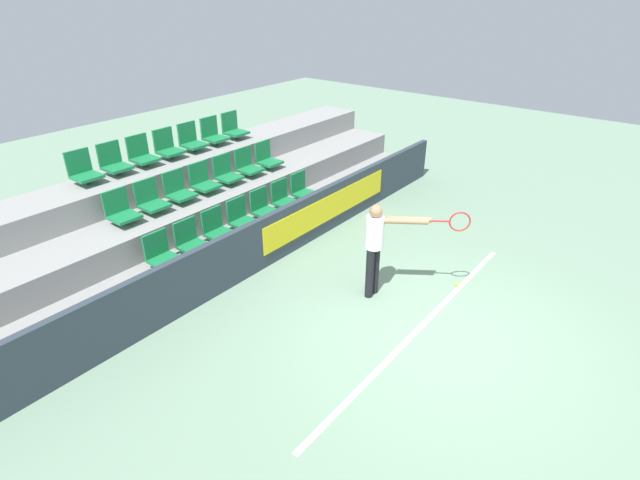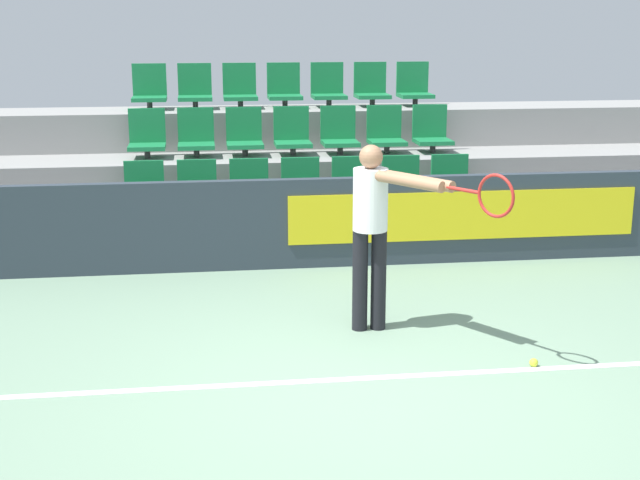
{
  "view_description": "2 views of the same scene",
  "coord_description": "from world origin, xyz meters",
  "px_view_note": "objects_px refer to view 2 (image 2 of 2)",
  "views": [
    {
      "loc": [
        -5.58,
        -2.2,
        4.57
      ],
      "look_at": [
        0.15,
        2.32,
        0.73
      ],
      "focal_mm": 28.0,
      "sensor_mm": 36.0,
      "label": 1
    },
    {
      "loc": [
        -1.09,
        -5.72,
        2.61
      ],
      "look_at": [
        -0.07,
        1.9,
        0.66
      ],
      "focal_mm": 50.0,
      "sensor_mm": 36.0,
      "label": 2
    }
  ],
  "objects_px": {
    "stadium_chair_14": "(149,91)",
    "stadium_chair_15": "(195,90)",
    "stadium_chair_5": "(402,187)",
    "stadium_chair_2": "(250,190)",
    "stadium_chair_0": "(144,193)",
    "stadium_chair_6": "(452,185)",
    "stadium_chair_18": "(328,89)",
    "stadium_chair_17": "(284,89)",
    "stadium_chair_4": "(352,188)",
    "stadium_chair_12": "(386,134)",
    "stadium_chair_16": "(240,90)",
    "tennis_ball": "(534,363)",
    "stadium_chair_11": "(339,135)",
    "stadium_chair_9": "(244,136)",
    "stadium_chair_13": "(431,133)",
    "stadium_chair_19": "(371,88)",
    "stadium_chair_7": "(147,138)",
    "stadium_chair_20": "(414,88)",
    "stadium_chair_1": "(197,192)",
    "stadium_chair_8": "(196,137)",
    "stadium_chair_3": "(301,189)",
    "stadium_chair_10": "(292,135)",
    "tennis_player": "(378,220)"
  },
  "relations": [
    {
      "from": "stadium_chair_6",
      "to": "stadium_chair_14",
      "type": "height_order",
      "value": "stadium_chair_14"
    },
    {
      "from": "stadium_chair_10",
      "to": "stadium_chair_13",
      "type": "bearing_deg",
      "value": 0.0
    },
    {
      "from": "stadium_chair_6",
      "to": "stadium_chair_18",
      "type": "xyz_separation_m",
      "value": [
        -1.16,
        1.95,
        0.95
      ]
    },
    {
      "from": "stadium_chair_4",
      "to": "stadium_chair_12",
      "type": "height_order",
      "value": "stadium_chair_12"
    },
    {
      "from": "stadium_chair_2",
      "to": "stadium_chair_18",
      "type": "distance_m",
      "value": 2.46
    },
    {
      "from": "stadium_chair_0",
      "to": "stadium_chair_3",
      "type": "height_order",
      "value": "same"
    },
    {
      "from": "stadium_chair_1",
      "to": "stadium_chair_12",
      "type": "bearing_deg",
      "value": 22.88
    },
    {
      "from": "stadium_chair_6",
      "to": "stadium_chair_8",
      "type": "bearing_deg",
      "value": 161.35
    },
    {
      "from": "stadium_chair_8",
      "to": "stadium_chair_1",
      "type": "bearing_deg",
      "value": -90.0
    },
    {
      "from": "stadium_chair_5",
      "to": "stadium_chair_16",
      "type": "height_order",
      "value": "stadium_chair_16"
    },
    {
      "from": "stadium_chair_6",
      "to": "stadium_chair_17",
      "type": "height_order",
      "value": "stadium_chair_17"
    },
    {
      "from": "stadium_chair_8",
      "to": "tennis_player",
      "type": "height_order",
      "value": "tennis_player"
    },
    {
      "from": "stadium_chair_8",
      "to": "stadium_chair_10",
      "type": "xyz_separation_m",
      "value": [
        1.16,
        0.0,
        0.0
      ]
    },
    {
      "from": "stadium_chair_2",
      "to": "stadium_chair_17",
      "type": "distance_m",
      "value": 2.25
    },
    {
      "from": "stadium_chair_8",
      "to": "tennis_player",
      "type": "xyz_separation_m",
      "value": [
        1.48,
        -3.74,
        -0.21
      ]
    },
    {
      "from": "stadium_chair_1",
      "to": "stadium_chair_7",
      "type": "height_order",
      "value": "stadium_chair_7"
    },
    {
      "from": "stadium_chair_3",
      "to": "stadium_chair_9",
      "type": "distance_m",
      "value": 1.23
    },
    {
      "from": "stadium_chair_11",
      "to": "stadium_chair_10",
      "type": "bearing_deg",
      "value": 180.0
    },
    {
      "from": "stadium_chair_18",
      "to": "stadium_chair_10",
      "type": "bearing_deg",
      "value": -120.64
    },
    {
      "from": "stadium_chair_2",
      "to": "stadium_chair_10",
      "type": "height_order",
      "value": "stadium_chair_10"
    },
    {
      "from": "stadium_chair_10",
      "to": "stadium_chair_12",
      "type": "xyz_separation_m",
      "value": [
        1.16,
        0.0,
        0.0
      ]
    },
    {
      "from": "stadium_chair_16",
      "to": "tennis_ball",
      "type": "xyz_separation_m",
      "value": [
        1.95,
        -5.64,
        -1.62
      ]
    },
    {
      "from": "stadium_chair_4",
      "to": "stadium_chair_16",
      "type": "bearing_deg",
      "value": 120.64
    },
    {
      "from": "stadium_chair_8",
      "to": "stadium_chair_12",
      "type": "bearing_deg",
      "value": 0.0
    },
    {
      "from": "stadium_chair_11",
      "to": "stadium_chair_14",
      "type": "distance_m",
      "value": 2.56
    },
    {
      "from": "stadium_chair_15",
      "to": "stadium_chair_14",
      "type": "bearing_deg",
      "value": 180.0
    },
    {
      "from": "stadium_chair_4",
      "to": "stadium_chair_11",
      "type": "height_order",
      "value": "stadium_chair_11"
    },
    {
      "from": "stadium_chair_14",
      "to": "stadium_chair_15",
      "type": "xyz_separation_m",
      "value": [
        0.58,
        0.0,
        0.0
      ]
    },
    {
      "from": "stadium_chair_8",
      "to": "stadium_chair_17",
      "type": "bearing_deg",
      "value": 40.16
    },
    {
      "from": "stadium_chair_15",
      "to": "stadium_chair_3",
      "type": "bearing_deg",
      "value": -59.36
    },
    {
      "from": "stadium_chair_6",
      "to": "stadium_chair_10",
      "type": "distance_m",
      "value": 2.05
    },
    {
      "from": "stadium_chair_17",
      "to": "stadium_chair_18",
      "type": "distance_m",
      "value": 0.58
    },
    {
      "from": "stadium_chair_5",
      "to": "stadium_chair_11",
      "type": "relative_size",
      "value": 1.0
    },
    {
      "from": "stadium_chair_9",
      "to": "tennis_ball",
      "type": "height_order",
      "value": "stadium_chair_9"
    },
    {
      "from": "stadium_chair_2",
      "to": "stadium_chair_0",
      "type": "bearing_deg",
      "value": 180.0
    },
    {
      "from": "tennis_ball",
      "to": "stadium_chair_13",
      "type": "bearing_deg",
      "value": 85.45
    },
    {
      "from": "stadium_chair_0",
      "to": "stadium_chair_17",
      "type": "xyz_separation_m",
      "value": [
        1.74,
        1.95,
        0.95
      ]
    },
    {
      "from": "stadium_chair_9",
      "to": "stadium_chair_13",
      "type": "bearing_deg",
      "value": 0.0
    },
    {
      "from": "stadium_chair_9",
      "to": "stadium_chair_0",
      "type": "bearing_deg",
      "value": -139.84
    },
    {
      "from": "stadium_chair_7",
      "to": "stadium_chair_20",
      "type": "bearing_deg",
      "value": 15.71
    },
    {
      "from": "stadium_chair_1",
      "to": "stadium_chair_7",
      "type": "relative_size",
      "value": 1.0
    },
    {
      "from": "stadium_chair_12",
      "to": "stadium_chair_19",
      "type": "xyz_separation_m",
      "value": [
        0.0,
        0.98,
        0.48
      ]
    },
    {
      "from": "stadium_chair_8",
      "to": "stadium_chair_17",
      "type": "height_order",
      "value": "stadium_chair_17"
    },
    {
      "from": "stadium_chair_15",
      "to": "stadium_chair_5",
      "type": "bearing_deg",
      "value": -40.16
    },
    {
      "from": "stadium_chair_3",
      "to": "stadium_chair_18",
      "type": "height_order",
      "value": "stadium_chair_18"
    },
    {
      "from": "stadium_chair_4",
      "to": "stadium_chair_19",
      "type": "bearing_deg",
      "value": 73.5
    },
    {
      "from": "stadium_chair_5",
      "to": "stadium_chair_8",
      "type": "height_order",
      "value": "stadium_chair_8"
    },
    {
      "from": "stadium_chair_0",
      "to": "stadium_chair_11",
      "type": "relative_size",
      "value": 1.0
    },
    {
      "from": "stadium_chair_7",
      "to": "stadium_chair_14",
      "type": "relative_size",
      "value": 1.0
    },
    {
      "from": "stadium_chair_19",
      "to": "stadium_chair_4",
      "type": "bearing_deg",
      "value": -106.5
    }
  ]
}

